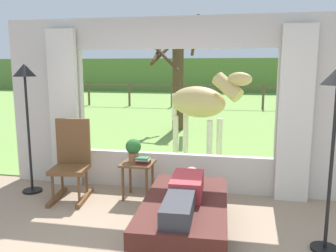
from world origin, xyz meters
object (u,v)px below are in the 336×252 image
at_px(floor_lamp_right, 336,104).
at_px(horse, 201,103).
at_px(book_stack, 143,161).
at_px(pasture_tree, 177,78).
at_px(rocking_chair, 72,160).
at_px(side_table, 138,169).
at_px(recliner_sofa, 185,217).
at_px(floor_lamp_left, 26,89).
at_px(reclining_person, 185,192).
at_px(potted_plant, 133,148).

bearing_deg(floor_lamp_right, horse, 117.08).
bearing_deg(book_stack, pasture_tree, 94.94).
bearing_deg(rocking_chair, side_table, 1.64).
distance_m(rocking_chair, pasture_tree, 5.63).
distance_m(recliner_sofa, horse, 3.26).
bearing_deg(book_stack, floor_lamp_left, -179.32).
xyz_separation_m(rocking_chair, horse, (1.58, 2.27, 0.61)).
height_order(reclining_person, pasture_tree, pasture_tree).
bearing_deg(side_table, potted_plant, 143.13).
distance_m(side_table, horse, 2.34).
height_order(recliner_sofa, floor_lamp_left, floor_lamp_left).
distance_m(reclining_person, book_stack, 1.23).
xyz_separation_m(reclining_person, potted_plant, (-0.90, 1.11, 0.18)).
bearing_deg(book_stack, rocking_chair, -174.70).
relative_size(recliner_sofa, floor_lamp_left, 0.92).
height_order(potted_plant, horse, horse).
bearing_deg(floor_lamp_left, horse, 44.00).
xyz_separation_m(potted_plant, floor_lamp_left, (-1.54, -0.14, 0.82)).
distance_m(rocking_chair, floor_lamp_left, 1.20).
xyz_separation_m(rocking_chair, potted_plant, (0.85, 0.22, 0.16)).
xyz_separation_m(book_stack, floor_lamp_right, (2.18, -0.97, 0.93)).
xyz_separation_m(rocking_chair, side_table, (0.93, 0.16, -0.12)).
bearing_deg(book_stack, potted_plant, 144.94).
relative_size(recliner_sofa, rocking_chair, 1.55).
height_order(potted_plant, pasture_tree, pasture_tree).
distance_m(rocking_chair, potted_plant, 0.89).
bearing_deg(book_stack, side_table, 146.58).
distance_m(recliner_sofa, potted_plant, 1.48).
bearing_deg(rocking_chair, recliner_sofa, -33.71).
height_order(side_table, horse, horse).
distance_m(floor_lamp_right, pasture_tree, 6.92).
bearing_deg(recliner_sofa, floor_lamp_left, 157.08).
relative_size(potted_plant, horse, 0.18).
bearing_deg(rocking_chair, book_stack, -2.58).
relative_size(recliner_sofa, pasture_tree, 0.54).
bearing_deg(side_table, rocking_chair, -170.48).
distance_m(recliner_sofa, side_table, 1.31).
bearing_deg(reclining_person, potted_plant, 126.81).
xyz_separation_m(reclining_person, floor_lamp_right, (1.45, 0.02, 0.98)).
height_order(book_stack, floor_lamp_right, floor_lamp_right).
bearing_deg(horse, potted_plant, 11.54).
xyz_separation_m(reclining_person, horse, (-0.17, 3.17, 0.63)).
relative_size(potted_plant, pasture_tree, 0.10).
distance_m(book_stack, floor_lamp_right, 2.56).
bearing_deg(horse, reclining_person, 34.24).
height_order(potted_plant, floor_lamp_left, floor_lamp_left).
height_order(recliner_sofa, potted_plant, potted_plant).
xyz_separation_m(rocking_chair, pasture_tree, (0.55, 5.52, 0.97)).
bearing_deg(potted_plant, floor_lamp_left, -174.76).
bearing_deg(potted_plant, pasture_tree, 93.21).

